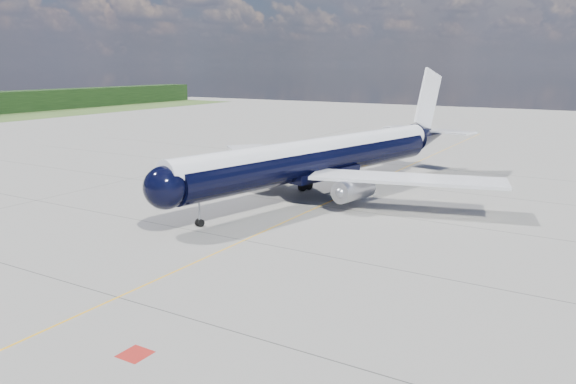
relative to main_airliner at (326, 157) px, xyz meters
name	(u,v)px	position (x,y,z in m)	size (l,w,h in m)	color
ground	(340,197)	(2.07, -0.24, -4.75)	(320.00, 320.00, 0.00)	gray
taxiway_centerline	(321,206)	(2.07, -5.24, -4.75)	(0.16, 160.00, 0.01)	#F1A50C
red_marking	(135,354)	(8.87, -40.24, -4.75)	(1.60, 1.60, 0.01)	maroon
main_airliner	(326,157)	(0.00, 0.00, 0.00)	(42.46, 52.43, 15.30)	black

